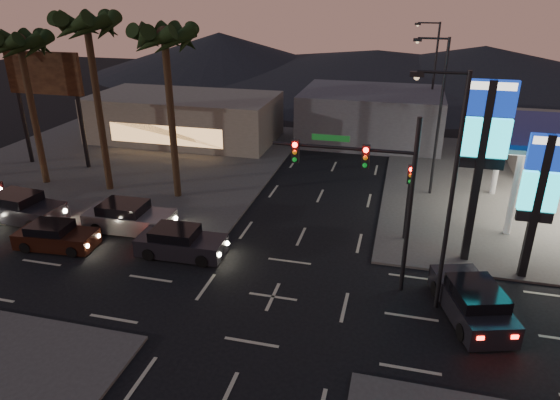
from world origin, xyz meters
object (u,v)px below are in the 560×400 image
(car_lane_a_mid, at_px, (55,236))
(car_lane_b_mid, at_px, (21,208))
(pylon_sign_tall, at_px, (484,138))
(car_lane_a_front, at_px, (180,243))
(traffic_signal_mast, at_px, (370,179))
(car_lane_b_front, at_px, (129,218))
(pylon_sign_short, at_px, (541,186))
(suv_station, at_px, (472,302))

(car_lane_a_mid, xyz_separation_m, car_lane_b_mid, (-4.09, 2.41, 0.13))
(pylon_sign_tall, relative_size, car_lane_a_front, 1.93)
(traffic_signal_mast, height_order, car_lane_a_front, traffic_signal_mast)
(pylon_sign_tall, height_order, car_lane_a_front, pylon_sign_tall)
(traffic_signal_mast, bearing_deg, car_lane_b_mid, 174.29)
(car_lane_a_front, distance_m, car_lane_a_mid, 6.76)
(car_lane_b_front, height_order, car_lane_b_mid, car_lane_b_mid)
(traffic_signal_mast, relative_size, car_lane_a_mid, 1.84)
(pylon_sign_short, distance_m, traffic_signal_mast, 7.69)
(traffic_signal_mast, xyz_separation_m, car_lane_b_front, (-13.34, 2.41, -4.47))
(pylon_sign_tall, xyz_separation_m, traffic_signal_mast, (-4.74, -3.51, -1.17))
(traffic_signal_mast, bearing_deg, car_lane_a_front, 176.94)
(pylon_sign_short, distance_m, car_lane_b_front, 20.94)
(pylon_sign_tall, distance_m, suv_station, 7.45)
(car_lane_b_front, bearing_deg, traffic_signal_mast, -10.26)
(pylon_sign_tall, distance_m, car_lane_b_mid, 25.53)
(traffic_signal_mast, relative_size, car_lane_b_front, 1.57)
(pylon_sign_tall, bearing_deg, car_lane_a_mid, -169.34)
(traffic_signal_mast, xyz_separation_m, car_lane_a_front, (-9.33, 0.50, -4.53))
(suv_station, bearing_deg, pylon_sign_tall, 88.45)
(traffic_signal_mast, height_order, suv_station, traffic_signal_mast)
(traffic_signal_mast, distance_m, car_lane_a_mid, 16.67)
(car_lane_b_mid, height_order, suv_station, car_lane_b_mid)
(car_lane_a_front, relative_size, car_lane_a_mid, 1.07)
(traffic_signal_mast, bearing_deg, suv_station, -16.16)
(traffic_signal_mast, xyz_separation_m, car_lane_a_mid, (-16.02, -0.40, -4.59))
(traffic_signal_mast, relative_size, car_lane_b_mid, 1.52)
(pylon_sign_tall, relative_size, car_lane_b_front, 1.77)
(pylon_sign_tall, height_order, pylon_sign_short, pylon_sign_tall)
(car_lane_a_mid, bearing_deg, pylon_sign_tall, 10.66)
(traffic_signal_mast, bearing_deg, pylon_sign_tall, 36.52)
(car_lane_b_mid, bearing_deg, car_lane_b_front, 3.39)
(car_lane_a_front, height_order, car_lane_b_front, car_lane_b_front)
(car_lane_a_front, bearing_deg, car_lane_b_front, 154.46)
(car_lane_a_mid, height_order, suv_station, suv_station)
(car_lane_b_mid, bearing_deg, pylon_sign_tall, 3.45)
(car_lane_b_mid, bearing_deg, suv_station, -7.71)
(suv_station, bearing_deg, car_lane_a_mid, 177.39)
(car_lane_a_front, bearing_deg, pylon_sign_short, 6.93)
(car_lane_a_front, height_order, suv_station, suv_station)
(car_lane_a_mid, height_order, car_lane_b_mid, car_lane_b_mid)
(pylon_sign_short, relative_size, car_lane_b_mid, 1.33)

